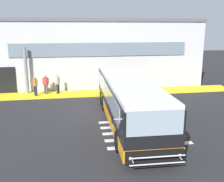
% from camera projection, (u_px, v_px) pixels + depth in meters
% --- Properties ---
extents(ground_plane, '(80.00, 90.00, 0.02)m').
position_uv_depth(ground_plane, '(98.00, 111.00, 18.39)').
color(ground_plane, '#232326').
rests_on(ground_plane, ground).
extents(bay_paint_stripes, '(4.40, 3.96, 0.01)m').
position_uv_depth(bay_paint_stripes, '(141.00, 132.00, 14.68)').
color(bay_paint_stripes, silver).
rests_on(bay_paint_stripes, ground).
extents(terminal_building, '(23.67, 13.80, 6.52)m').
position_uv_depth(terminal_building, '(79.00, 50.00, 28.66)').
color(terminal_building, '#B7B7BC').
rests_on(terminal_building, ground).
extents(boarding_curb, '(25.87, 2.00, 0.15)m').
position_uv_depth(boarding_curb, '(92.00, 93.00, 22.97)').
color(boarding_curb, yellow).
rests_on(boarding_curb, ground).
extents(entry_support_column, '(0.28, 0.28, 3.97)m').
position_uv_depth(entry_support_column, '(26.00, 71.00, 22.19)').
color(entry_support_column, slate).
rests_on(entry_support_column, boarding_curb).
extents(bus_main_foreground, '(3.35, 12.04, 2.70)m').
position_uv_depth(bus_main_foreground, '(128.00, 101.00, 15.96)').
color(bus_main_foreground, black).
rests_on(bus_main_foreground, ground).
extents(passenger_near_column, '(0.42, 0.46, 1.68)m').
position_uv_depth(passenger_near_column, '(35.00, 85.00, 21.59)').
color(passenger_near_column, '#1E2338').
rests_on(passenger_near_column, boarding_curb).
extents(passenger_by_doorway, '(0.52, 0.49, 1.68)m').
position_uv_depth(passenger_by_doorway, '(46.00, 83.00, 22.24)').
color(passenger_by_doorway, '#4C4233').
rests_on(passenger_by_doorway, boarding_curb).
extents(passenger_at_curb_edge, '(0.39, 0.51, 1.68)m').
position_uv_depth(passenger_at_curb_edge, '(58.00, 83.00, 22.34)').
color(passenger_at_curb_edge, '#2D2D33').
rests_on(passenger_at_curb_edge, boarding_curb).
extents(safety_bollard_yellow, '(0.18, 0.18, 0.90)m').
position_uv_depth(safety_bollard_yellow, '(118.00, 91.00, 22.07)').
color(safety_bollard_yellow, yellow).
rests_on(safety_bollard_yellow, ground).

